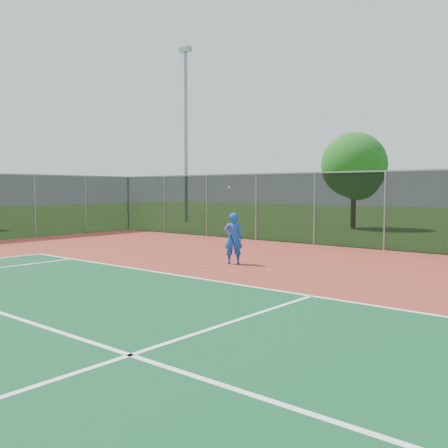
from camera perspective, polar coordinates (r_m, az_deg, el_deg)
The scene contains 12 objects.
ground at distance 10.00m, azimuth -9.16°, elevation -9.55°, with size 120.00×120.00×0.00m, color #30621C.
court_apron at distance 11.38m, azimuth -1.49°, elevation -7.78°, with size 30.00×20.00×0.02m, color maroon.
court_green at distance 6.49m, azimuth -21.39°, elevation -17.13°, with size 22.00×13.00×0.01m, color #104E28.
court_lines at distance 7.35m, azimuth -9.94°, elevation -14.31°, with size 22.10×13.05×0.00m.
fence_back at distance 19.81m, azimuth 17.89°, elevation 1.58°, with size 30.00×0.06×3.03m.
tennis_player at distance 15.43m, azimuth 1.06°, elevation -1.63°, with size 0.68×0.75×2.41m.
practice_ball_0 at distance 20.38m, azimuth -10.69°, elevation -2.49°, with size 0.07×0.07×0.07m, color #CCE61A.
practice_ball_1 at distance 19.12m, azimuth -3.58°, elevation -2.86°, with size 0.07×0.07×0.07m, color #CCE61A.
practice_ball_3 at distance 14.65m, azimuth -2.48°, elevation -4.96°, with size 0.07×0.07×0.07m, color #CCE61A.
practice_ball_4 at distance 21.66m, azimuth -7.57°, elevation -2.07°, with size 0.07×0.07×0.07m, color #CCE61A.
floodlight_nw at distance 36.29m, azimuth -4.39°, elevation 11.29°, with size 0.90×0.40×12.34m.
tree_back_left at distance 30.53m, azimuth 14.74°, elevation 6.19°, with size 3.87×3.87×5.69m.
Camera 1 is at (7.33, -6.39, 2.33)m, focal length 40.00 mm.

